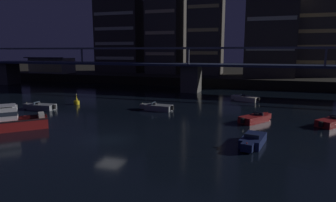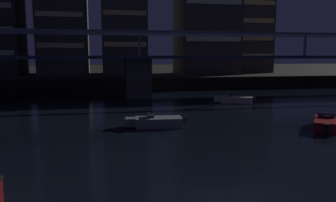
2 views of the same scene
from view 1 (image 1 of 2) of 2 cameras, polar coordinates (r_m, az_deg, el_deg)
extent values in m
plane|color=black|center=(29.14, -11.41, -7.48)|extent=(400.00, 400.00, 0.00)
cube|color=black|center=(108.91, 10.30, 5.74)|extent=(240.00, 80.00, 2.20)
cube|color=#4C4944|center=(87.08, -29.07, 4.78)|extent=(3.60, 4.40, 5.55)
cube|color=#4C4944|center=(61.60, 4.63, 4.40)|extent=(3.60, 4.40, 5.55)
cube|color=#2D3856|center=(61.39, 4.66, 7.19)|extent=(104.79, 6.40, 0.45)
cube|color=slate|center=(58.51, 4.07, 10.42)|extent=(104.79, 0.36, 0.36)
cube|color=slate|center=(64.16, 5.30, 10.35)|extent=(104.79, 0.36, 0.36)
cube|color=slate|center=(68.61, -16.68, 8.61)|extent=(0.30, 0.30, 3.20)
cube|color=slate|center=(58.51, 4.05, 8.86)|extent=(0.30, 0.30, 3.20)
cube|color=slate|center=(57.96, 28.76, 7.67)|extent=(0.30, 0.30, 3.20)
cube|color=#38332D|center=(92.21, -9.43, 12.44)|extent=(13.78, 8.43, 21.54)
cube|color=beige|center=(88.35, -10.57, 8.33)|extent=(12.67, 0.10, 0.90)
cube|color=beige|center=(88.35, -10.66, 11.12)|extent=(12.67, 0.10, 0.90)
cube|color=beige|center=(88.56, -10.75, 13.91)|extent=(12.67, 0.10, 0.90)
cube|color=beige|center=(88.99, -10.84, 16.67)|extent=(12.67, 0.10, 0.90)
cube|color=#423D38|center=(86.88, -0.35, 14.99)|extent=(9.19, 11.96, 28.37)
cube|color=beige|center=(80.82, -1.67, 9.33)|extent=(8.45, 0.10, 0.90)
cube|color=beige|center=(80.96, -1.69, 13.35)|extent=(8.45, 0.10, 0.90)
cube|color=beige|center=(81.51, -1.71, 17.34)|extent=(8.45, 0.10, 0.90)
cube|color=#423D38|center=(82.86, 7.61, 15.58)|extent=(8.79, 10.24, 29.58)
cube|color=#F2D172|center=(77.35, 6.79, 9.43)|extent=(8.09, 0.10, 0.90)
cube|color=#F2D172|center=(77.54, 6.88, 13.80)|extent=(8.09, 0.10, 0.90)
cube|color=#F2D172|center=(78.18, 6.97, 18.13)|extent=(8.09, 0.10, 0.90)
cube|color=#38332D|center=(78.89, 19.83, 17.26)|extent=(11.87, 10.32, 34.67)
cube|color=beige|center=(72.91, 19.50, 9.72)|extent=(10.92, 0.10, 0.90)
cube|color=beige|center=(73.30, 19.82, 15.14)|extent=(10.92, 0.10, 0.90)
cube|color=#423D38|center=(84.36, 26.56, 10.80)|extent=(10.58, 9.82, 18.59)
cube|color=#F2D172|center=(79.45, 26.80, 6.87)|extent=(9.74, 0.10, 0.90)
cube|color=#F2D172|center=(79.41, 27.01, 9.55)|extent=(9.74, 0.10, 0.90)
cube|color=#F2D172|center=(79.55, 27.22, 12.22)|extent=(9.74, 0.10, 0.90)
cube|color=#F2D172|center=(79.86, 27.44, 14.87)|extent=(9.74, 0.10, 0.90)
cube|color=#423D38|center=(85.23, 27.08, 17.24)|extent=(7.41, 6.88, 0.60)
cube|color=#B2AD9E|center=(92.88, -21.95, 6.55)|extent=(12.00, 6.00, 4.40)
cube|color=#EAD88C|center=(90.57, -23.16, 6.13)|extent=(11.20, 0.10, 2.64)
cube|color=#4C4C51|center=(90.05, -23.51, 7.87)|extent=(12.40, 1.60, 0.30)
cube|color=maroon|center=(36.35, -29.05, -4.10)|extent=(7.60, 7.38, 1.20)
cube|color=black|center=(36.24, -29.12, -3.26)|extent=(7.71, 7.50, 0.10)
cube|color=white|center=(36.13, -30.17, -2.17)|extent=(3.77, 3.72, 1.40)
cube|color=#283342|center=(36.13, -30.18, -2.09)|extent=(3.82, 3.78, 0.44)
cube|color=silver|center=(35.99, -30.28, -0.84)|extent=(3.39, 3.35, 0.08)
cube|color=#B7B2A8|center=(36.12, -23.77, -2.51)|extent=(1.86, 1.92, 0.36)
cube|color=maroon|center=(36.81, 16.64, -3.42)|extent=(3.75, 4.22, 0.80)
cube|color=maroon|center=(38.72, 18.78, -2.82)|extent=(1.33, 1.31, 0.70)
cube|color=#283342|center=(37.36, 17.47, -2.36)|extent=(1.15, 0.87, 0.36)
cube|color=#262628|center=(37.17, 17.24, -2.50)|extent=(0.69, 0.65, 0.24)
cube|color=black|center=(35.12, 14.54, -3.79)|extent=(0.50, 0.50, 0.60)
sphere|color=red|center=(38.83, 19.03, -2.14)|extent=(0.12, 0.12, 0.12)
cube|color=#19234C|center=(28.20, 16.50, -7.44)|extent=(2.49, 4.18, 0.80)
cube|color=#19234C|center=(25.93, 15.40, -8.80)|extent=(1.14, 1.07, 0.70)
cube|color=#283342|center=(27.23, 16.19, -6.77)|extent=(1.35, 0.35, 0.36)
cube|color=#262628|center=(27.48, 16.30, -6.75)|extent=(0.62, 0.50, 0.24)
cube|color=black|center=(30.20, 17.36, -6.14)|extent=(0.42, 0.42, 0.60)
sphere|color=red|center=(25.57, 15.32, -8.05)|extent=(0.12, 0.12, 0.12)
cube|color=beige|center=(52.04, 15.32, 0.44)|extent=(4.30, 3.21, 0.80)
cube|color=beige|center=(53.09, 12.99, 0.78)|extent=(1.22, 1.27, 0.70)
cube|color=#283342|center=(52.32, 14.51, 1.17)|extent=(0.63, 1.28, 0.36)
cube|color=#262628|center=(52.22, 14.75, 1.08)|extent=(0.59, 0.67, 0.24)
cube|color=black|center=(51.14, 17.49, 0.29)|extent=(0.47, 0.47, 0.60)
sphere|color=#33D84C|center=(53.15, 12.77, 1.26)|extent=(0.12, 0.12, 0.12)
cube|color=gray|center=(42.36, -1.86, -1.30)|extent=(4.03, 2.08, 0.80)
cube|color=gray|center=(43.35, -4.78, -1.00)|extent=(0.97, 1.05, 0.70)
cube|color=#283342|center=(42.60, -2.92, -0.45)|extent=(0.20, 1.35, 0.36)
cube|color=#262628|center=(42.50, -2.61, -0.55)|extent=(0.44, 0.59, 0.24)
cube|color=black|center=(41.54, 0.86, -1.38)|extent=(0.39, 0.39, 0.60)
sphere|color=beige|center=(43.39, -5.08, -0.42)|extent=(0.12, 0.12, 0.12)
cube|color=maroon|center=(38.53, 29.58, -3.72)|extent=(3.88, 4.16, 0.80)
cube|color=#283342|center=(39.16, 30.23, -2.71)|extent=(1.10, 0.94, 0.36)
cube|color=#262628|center=(38.95, 30.06, -2.85)|extent=(0.69, 0.67, 0.24)
cube|color=black|center=(36.65, 28.01, -4.07)|extent=(0.51, 0.51, 0.60)
cube|color=gray|center=(46.78, -23.70, -1.07)|extent=(4.01, 2.03, 0.80)
cube|color=gray|center=(48.27, -25.97, -0.86)|extent=(0.96, 1.04, 0.70)
cube|color=#283342|center=(47.20, -24.57, -0.33)|extent=(0.18, 1.35, 0.36)
cube|color=#262628|center=(47.06, -24.32, -0.41)|extent=(0.43, 0.58, 0.24)
cube|color=black|center=(45.48, -21.56, -1.09)|extent=(0.38, 0.38, 0.60)
sphere|color=beige|center=(48.36, -26.23, -0.35)|extent=(0.12, 0.12, 0.12)
cylinder|color=yellow|center=(49.28, -17.63, -0.30)|extent=(0.90, 0.90, 0.60)
cone|color=yellow|center=(49.15, -17.68, 0.62)|extent=(0.36, 0.36, 1.00)
sphere|color=#F2EAB2|center=(49.07, -17.71, 1.29)|extent=(0.16, 0.16, 0.16)
camera|label=2|loc=(21.95, -37.73, 1.10)|focal=34.80mm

